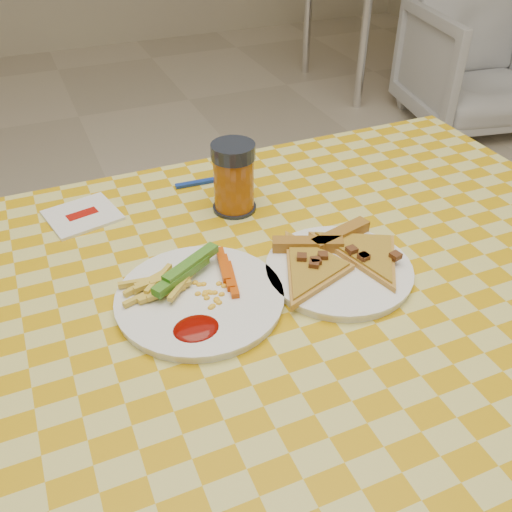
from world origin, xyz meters
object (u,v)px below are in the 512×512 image
Objects in this scene: plate_left at (200,300)px; drink_glass at (234,178)px; table at (269,319)px; plate_right at (339,271)px; bg_chair at (481,61)px.

plate_left is 1.88× the size of drink_glass.
plate_right is (0.11, -0.02, 0.08)m from table.
bg_chair is (1.97, 1.48, -0.47)m from drink_glass.
table is at bearing 0.05° from plate_left.
table is 0.14m from plate_left.
drink_glass reaches higher than plate_right.
drink_glass is 2.51m from bg_chair.
drink_glass is at bearing 57.62° from plate_left.
bg_chair is at bearing 40.38° from table.
plate_left and plate_right have the same top height.
drink_glass reaches higher than plate_left.
plate_left reaches higher than table.
plate_left is 2.75m from bg_chair.
drink_glass reaches higher than bg_chair.
plate_right is at bearing -126.66° from bg_chair.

